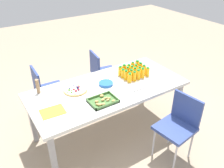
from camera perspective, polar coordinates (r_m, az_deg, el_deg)
ground_plane at (r=3.46m, az=-0.89°, el=-11.35°), size 12.00×12.00×0.00m
party_table at (r=3.05m, az=-0.99°, el=-1.83°), size 2.01×0.93×0.74m
chair_near_right at (r=3.58m, az=-15.69°, el=-1.01°), size 0.41×0.41×0.83m
chair_near_left at (r=3.93m, az=-2.53°, el=3.17°), size 0.45×0.45×0.83m
chair_far_left at (r=2.93m, az=15.88°, el=-8.99°), size 0.45×0.45×0.83m
juice_bottle_0 at (r=3.43m, az=6.09°, el=4.49°), size 0.06×0.06×0.15m
juice_bottle_1 at (r=3.38m, az=4.99°, el=4.13°), size 0.05×0.05×0.15m
juice_bottle_2 at (r=3.34m, az=4.05°, el=3.70°), size 0.06×0.06×0.13m
juice_bottle_3 at (r=3.30m, az=2.96°, el=3.54°), size 0.06×0.06×0.15m
juice_bottle_4 at (r=3.26m, az=2.01°, el=3.14°), size 0.06×0.06×0.14m
juice_bottle_5 at (r=3.37m, az=6.84°, el=3.97°), size 0.06×0.06×0.15m
juice_bottle_6 at (r=3.33m, az=5.79°, el=3.59°), size 0.05×0.05×0.14m
juice_bottle_7 at (r=3.29m, az=4.82°, el=3.27°), size 0.06×0.06×0.14m
juice_bottle_8 at (r=3.25m, az=3.80°, el=3.01°), size 0.05×0.05×0.14m
juice_bottle_9 at (r=3.21m, az=2.66°, el=2.56°), size 0.06×0.06×0.13m
juice_bottle_10 at (r=3.32m, az=7.70°, el=3.41°), size 0.05×0.05×0.14m
juice_bottle_11 at (r=3.28m, az=6.66°, el=3.04°), size 0.06×0.06×0.13m
juice_bottle_12 at (r=3.24m, az=5.55°, el=2.79°), size 0.06×0.06×0.14m
juice_bottle_13 at (r=3.19m, az=4.66°, el=2.39°), size 0.06×0.06×0.14m
juice_bottle_14 at (r=3.16m, az=3.39°, el=2.15°), size 0.06×0.06×0.14m
juice_bottle_15 at (r=3.28m, az=8.57°, el=2.90°), size 0.05×0.05×0.14m
juice_bottle_16 at (r=3.23m, az=7.40°, el=2.63°), size 0.06×0.06×0.15m
juice_bottle_17 at (r=3.19m, az=6.36°, el=2.28°), size 0.06×0.06×0.14m
juice_bottle_18 at (r=3.14m, az=5.40°, el=1.87°), size 0.05×0.05×0.14m
juice_bottle_19 at (r=3.11m, az=4.28°, el=1.50°), size 0.06×0.06×0.13m
fruit_pizza at (r=2.98m, az=-8.82°, el=-1.31°), size 0.31×0.31×0.05m
snack_tray at (r=2.74m, az=-2.21°, el=-4.11°), size 0.32×0.24×0.04m
plate_stack at (r=3.06m, az=-1.47°, el=0.11°), size 0.18×0.18×0.03m
napkin_stack at (r=3.02m, az=5.80°, el=-0.72°), size 0.15×0.15×0.02m
cardboard_tube at (r=3.00m, az=-17.49°, el=-0.52°), size 0.04×0.04×0.18m
paper_folder at (r=2.67m, az=-14.14°, el=-6.48°), size 0.27×0.22×0.01m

